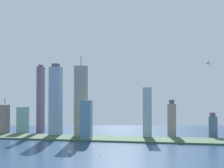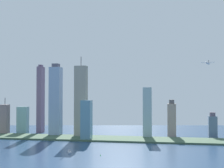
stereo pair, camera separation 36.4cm
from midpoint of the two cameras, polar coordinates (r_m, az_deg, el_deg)
name	(u,v)px [view 1 (the left image)]	position (r m, az deg, el deg)	size (l,w,h in m)	color
waterfront_pier	(137,139)	(693.42, 4.42, -9.86)	(875.26, 78.61, 3.58)	#405B43
skyscraper_2	(41,99)	(840.77, -12.69, -2.67)	(12.60, 24.76, 174.16)	slate
skyscraper_3	(147,113)	(719.86, 6.34, -5.14)	(19.55, 12.88, 113.85)	#9AB6BD
skyscraper_4	(213,126)	(770.50, 17.55, -7.17)	(19.17, 20.60, 57.00)	slate
skyscraper_5	(56,101)	(762.43, -10.07, -3.00)	(26.19, 24.59, 170.52)	#8DA5C4
skyscraper_6	(81,101)	(736.95, -5.60, -3.12)	(27.17, 21.20, 185.32)	#9C9688
skyscraper_8	(23,120)	(833.29, -15.71, -6.24)	(26.66, 16.42, 66.74)	#89BCB2
skyscraper_9	(86,120)	(685.09, -4.61, -6.50)	(21.04, 23.03, 85.78)	#5A8A9E
skyscraper_10	(172,119)	(755.43, 10.63, -6.25)	(19.58, 24.82, 85.74)	#A18E83
skyscraper_11	(81,122)	(788.01, -5.68, -6.74)	(15.45, 25.09, 67.18)	#40747E
skyscraper_13	(5,119)	(824.55, -18.66, -6.04)	(17.24, 18.63, 89.82)	gray
boat_2	(69,152)	(558.17, -7.65, -11.90)	(9.42, 13.98, 3.90)	white
channel_buoy_0	(100,155)	(525.02, -2.10, -12.59)	(1.46, 1.46, 2.35)	green
airplane	(208,63)	(609.21, 16.74, 3.61)	(24.52, 27.29, 8.10)	silver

